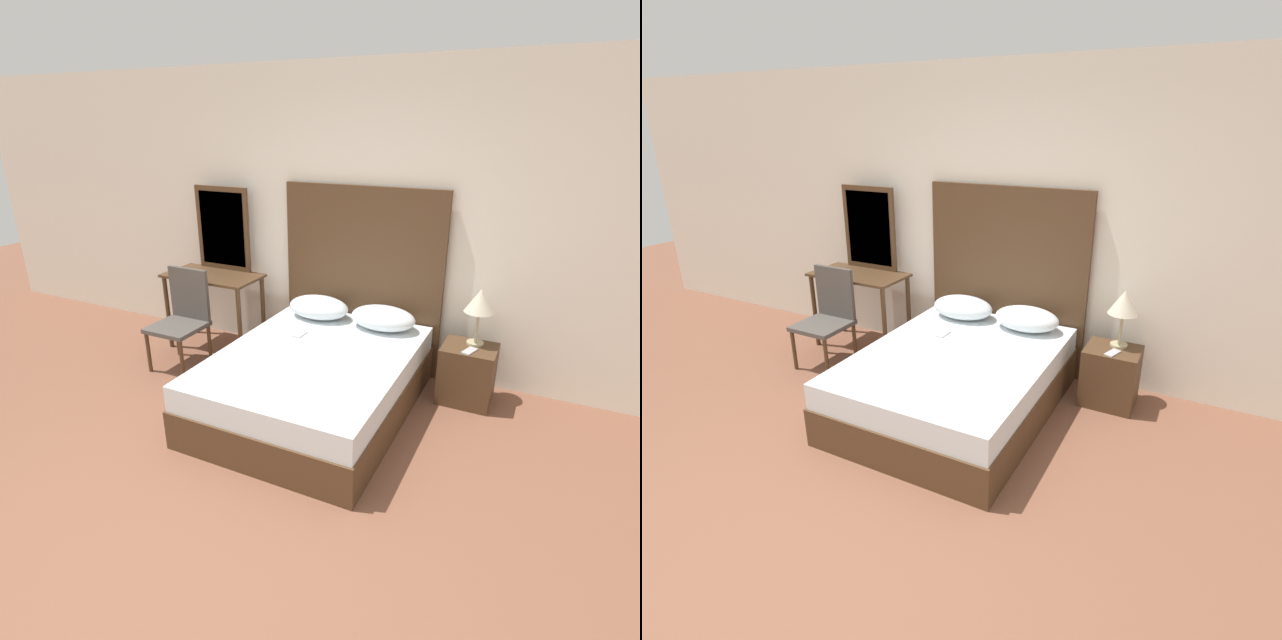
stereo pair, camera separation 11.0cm
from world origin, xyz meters
The scene contains 13 objects.
ground_plane centered at (0.00, 0.00, 0.00)m, with size 16.00×16.00×0.00m, color brown.
wall_back centered at (0.00, 2.73, 1.35)m, with size 10.00×0.06×2.70m.
bed centered at (-0.05, 1.68, 0.25)m, with size 1.45×1.91×0.50m.
headboard centered at (-0.05, 2.66, 0.85)m, with size 1.52×0.05×1.69m.
pillow_left centered at (-0.37, 2.39, 0.60)m, with size 0.57×0.38×0.20m.
pillow_right centered at (0.26, 2.39, 0.60)m, with size 0.57×0.38×0.20m.
phone_on_bed centered at (-0.33, 1.96, 0.51)m, with size 0.08×0.15×0.01m.
nightstand centered at (1.02, 2.36, 0.25)m, with size 0.43×0.37×0.50m.
table_lamp centered at (1.05, 2.43, 0.86)m, with size 0.24×0.24×0.48m.
phone_on_nightstand centered at (1.04, 2.27, 0.50)m, with size 0.11×0.16×0.01m.
vanity_desk centered at (-1.52, 2.34, 0.65)m, with size 0.96×0.50×0.79m.
vanity_mirror centered at (-1.52, 2.56, 1.20)m, with size 0.61×0.03×0.83m.
chair centered at (-1.55, 1.90, 0.51)m, with size 0.46×0.46×0.93m.
Camera 2 is at (1.63, -1.45, 2.20)m, focal length 28.00 mm.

